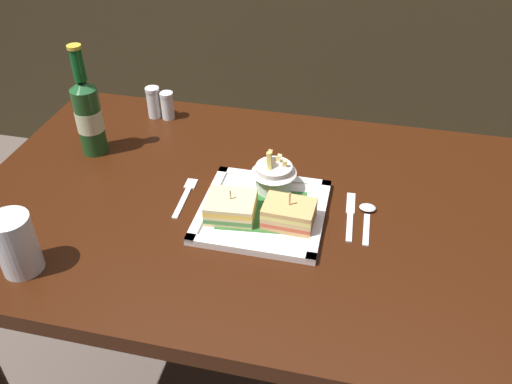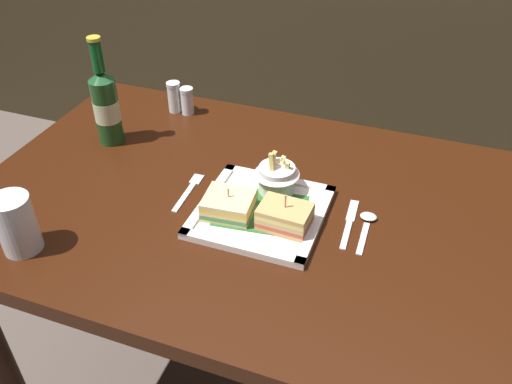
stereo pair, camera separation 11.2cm
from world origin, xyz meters
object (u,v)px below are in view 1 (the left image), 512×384
Objects in this scene: sandwich_half_left at (231,207)px; knife at (350,214)px; fries_cup at (274,173)px; square_plate at (263,212)px; salt_shaker at (154,104)px; sandwich_half_right at (289,214)px; spoon at (367,213)px; pepper_shaker at (168,107)px; dining_table at (250,240)px; water_glass at (17,248)px; beer_bottle at (88,115)px; fork at (186,195)px.

sandwich_half_left reaches higher than knife.
knife is at bearing -12.61° from fries_cup.
salt_shaker is (-0.37, 0.34, 0.03)m from square_plate.
sandwich_half_right is 0.17m from spoon.
spoon is 1.73× the size of pepper_shaker.
pepper_shaker is (-0.34, 0.27, -0.02)m from fries_cup.
salt_shaker is 1.13× the size of pepper_shaker.
dining_table is at bearing -178.71° from spoon.
knife is (0.22, -0.00, 0.12)m from dining_table.
pepper_shaker is (-0.34, 0.34, 0.03)m from square_plate.
square_plate is 0.47m from water_glass.
fries_cup reaches higher than sandwich_half_right.
fries_cup is (0.04, 0.04, 0.17)m from dining_table.
sandwich_half_left is at bearing -53.59° from pepper_shaker.
salt_shaker is (0.08, 0.20, -0.06)m from beer_bottle.
fries_cup is 1.20× the size of salt_shaker.
sandwich_half_right is at bearing -154.16° from spoon.
square_plate is 3.44× the size of pepper_shaker.
fries_cup is 0.47m from salt_shaker.
water_glass reaches higher than spoon.
salt_shaker is at bearing 145.10° from fries_cup.
salt_shaker is (0.02, 0.60, -0.01)m from water_glass.
sandwich_half_right is at bearing -43.34° from pepper_shaker.
sandwich_half_right is at bearing -19.09° from beer_bottle.
fork is at bearing 155.54° from sandwich_half_left.
water_glass is 0.92× the size of spoon.
salt_shaker is (-0.55, 0.30, 0.04)m from knife.
sandwich_half_left is 0.41m from water_glass.
water_glass is 0.75× the size of knife.
pepper_shaker is at bearing 136.66° from sandwich_half_right.
beer_bottle is (-0.51, 0.18, 0.07)m from sandwich_half_right.
sandwich_half_left is 0.12m from sandwich_half_right.
knife is at bearing 29.94° from sandwich_half_right.
fries_cup is (0.07, 0.11, 0.02)m from sandwich_half_left.
beer_bottle is at bearing 171.22° from spoon.
sandwich_half_left is 0.46m from pepper_shaker.
spoon is (0.21, 0.05, -0.00)m from square_plate.
sandwich_half_right reaches higher than sandwich_half_left.
fork and knife have the same top height.
spoon reaches higher than fork.
fries_cup is 0.52m from water_glass.
pepper_shaker is (0.12, 0.20, -0.07)m from beer_bottle.
sandwich_half_right is (0.12, 0.00, 0.00)m from sandwich_half_left.
beer_bottle is at bearing -120.92° from pepper_shaker.
fork is 1.67× the size of salt_shaker.
beer_bottle is 1.91× the size of fork.
salt_shaker is at bearing 151.17° from knife.
spoon is 0.63m from pepper_shaker.
knife reaches higher than dining_table.
dining_table is at bearing 39.06° from water_glass.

